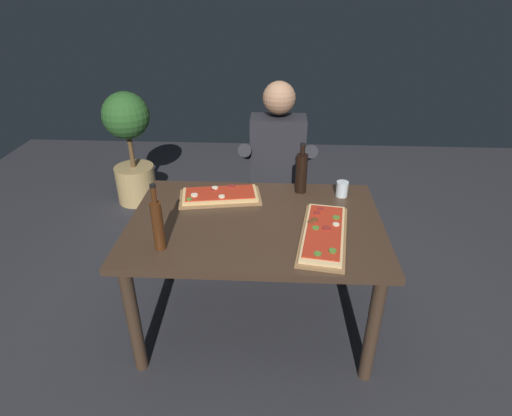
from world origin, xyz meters
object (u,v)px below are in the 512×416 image
Objects in this scene: tumbler_near_camera at (342,190)px; diner_chair at (277,192)px; pizza_rectangular_left at (324,233)px; wine_bottle_dark at (301,172)px; oil_bottle_amber at (158,224)px; seated_diner at (277,167)px; potted_plant_corner at (130,144)px; pizza_rectangular_front at (220,196)px; dining_table at (256,235)px.

diner_chair is at bearing 126.62° from tumbler_near_camera.
wine_bottle_dark is at bearing 100.82° from pizza_rectangular_left.
pizza_rectangular_left is 0.84m from oil_bottle_amber.
seated_diner is at bearing 133.78° from tumbler_near_camera.
wine_bottle_dark is 0.30× the size of potted_plant_corner.
potted_plant_corner reaches higher than pizza_rectangular_front.
pizza_rectangular_front is at bearing -174.27° from tumbler_near_camera.
tumbler_near_camera is at bearing -35.52° from potted_plant_corner.
oil_bottle_amber is at bearing -116.57° from diner_chair.
dining_table is 0.41m from pizza_rectangular_left.
oil_bottle_amber is (-0.46, -0.29, 0.24)m from dining_table.
seated_diner is (-0.40, 0.41, -0.04)m from tumbler_near_camera.
pizza_rectangular_front is at bearing 66.97° from oil_bottle_amber.
pizza_rectangular_left is at bearing -47.10° from potted_plant_corner.
seated_diner is at bearing -90.00° from diner_chair.
oil_bottle_amber is at bearing -147.47° from dining_table.
diner_chair is (-0.25, 1.00, -0.27)m from pizza_rectangular_left.
wine_bottle_dark is at bearing -73.24° from diner_chair.
pizza_rectangular_left is at bearing -22.30° from dining_table.
oil_bottle_amber is 1.19m from seated_diner.
pizza_rectangular_front is 1.63× the size of wine_bottle_dark.
oil_bottle_amber is 3.71× the size of tumbler_near_camera.
tumbler_near_camera is (0.97, 0.61, -0.10)m from oil_bottle_amber.
pizza_rectangular_front is 1.67m from potted_plant_corner.
tumbler_near_camera is 0.58m from seated_diner.
tumbler_near_camera is at bearing 5.73° from pizza_rectangular_front.
seated_diner is (0.57, 1.03, -0.14)m from oil_bottle_amber.
potted_plant_corner reaches higher than pizza_rectangular_left.
seated_diner is (-0.25, 0.88, -0.02)m from pizza_rectangular_left.
potted_plant_corner is (-1.75, 1.25, -0.20)m from tumbler_near_camera.
dining_table is 14.79× the size of tumbler_near_camera.
pizza_rectangular_front is at bearing -125.20° from seated_diner.
diner_chair is 0.82× the size of potted_plant_corner.
tumbler_near_camera is 2.15m from potted_plant_corner.
seated_diner reaches higher than potted_plant_corner.
oil_bottle_amber reaches higher than dining_table.
dining_table is 4.38× the size of wine_bottle_dark.
pizza_rectangular_front is at bearing 146.25° from pizza_rectangular_left.
seated_diner reaches higher than pizza_rectangular_left.
pizza_rectangular_left is at bearing 9.96° from oil_bottle_amber.
oil_bottle_amber reaches higher than pizza_rectangular_left.
dining_table is 1.33× the size of potted_plant_corner.
wine_bottle_dark reaches higher than dining_table.
oil_bottle_amber is 0.33× the size of potted_plant_corner.
pizza_rectangular_left is (0.59, -0.39, 0.00)m from pizza_rectangular_front.
wine_bottle_dark is at bearing 42.41° from oil_bottle_amber.
wine_bottle_dark is at bearing -38.75° from potted_plant_corner.
seated_diner is (-0.15, 0.37, -0.13)m from wine_bottle_dark.
diner_chair is at bearing 60.47° from pizza_rectangular_front.
diner_chair is at bearing 90.00° from seated_diner.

